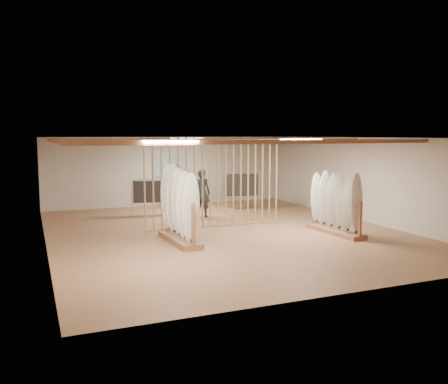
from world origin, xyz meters
name	(u,v)px	position (x,y,z in m)	size (l,w,h in m)	color
floor	(224,232)	(0.00, 0.00, 0.00)	(12.00, 12.00, 0.00)	#A16F4E
ceiling	(224,138)	(0.00, 0.00, 2.80)	(12.00, 12.00, 0.00)	gray
wall_back	(169,171)	(0.00, 6.00, 1.40)	(12.00, 12.00, 0.00)	beige
wall_front	(351,218)	(0.00, -6.00, 1.40)	(12.00, 12.00, 0.00)	beige
wall_left	(44,193)	(-5.00, 0.00, 1.40)	(12.00, 12.00, 0.00)	beige
wall_right	(361,179)	(5.00, 0.00, 1.40)	(12.00, 12.00, 0.00)	beige
ceiling_slats	(224,141)	(0.00, 0.00, 2.72)	(9.50, 6.12, 0.10)	#9B6546
light_panels	(224,140)	(0.00, 0.00, 2.74)	(1.20, 0.35, 0.06)	white
bamboo_partition	(214,183)	(0.00, 0.80, 1.40)	(4.45, 0.05, 2.78)	tan
poster	(169,166)	(0.00, 5.98, 1.60)	(1.40, 0.03, 0.90)	teal
rack_left	(180,217)	(-1.65, -0.87, 0.69)	(0.65, 2.14, 2.01)	#9B6546
rack_right	(335,213)	(2.93, -1.47, 0.61)	(0.61, 2.25, 1.79)	#9B6546
clothing_rack_a	(150,191)	(-1.37, 3.59, 0.88)	(1.26, 0.50, 1.36)	silver
clothing_rack_b	(241,185)	(2.27, 3.78, 0.96)	(1.35, 0.59, 1.47)	silver
shopper_a	(202,189)	(0.29, 2.78, 0.97)	(0.71, 0.48, 1.94)	#2B2C34
shopper_b	(177,184)	(0.01, 4.92, 0.99)	(0.95, 0.74, 1.97)	#3C342E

